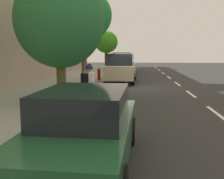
{
  "coord_description": "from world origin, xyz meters",
  "views": [
    {
      "loc": [
        0.03,
        16.33,
        2.27
      ],
      "look_at": [
        0.68,
        7.28,
        0.93
      ],
      "focal_mm": 43.67,
      "sensor_mm": 36.0,
      "label": 1
    }
  ],
  "objects_px": {
    "street_tree_near_cyclist": "(106,42)",
    "cyclist_with_backpack": "(89,82)",
    "parked_suv_dark_blue_nearest": "(122,62)",
    "parked_suv_tan_second": "(121,68)",
    "bicycle_at_curb": "(93,103)",
    "parked_sedan_green_mid": "(84,129)",
    "street_tree_mid_block": "(84,16)",
    "fire_hydrant": "(99,74)",
    "street_tree_far_end": "(60,20)"
  },
  "relations": [
    {
      "from": "cyclist_with_backpack",
      "to": "street_tree_mid_block",
      "type": "height_order",
      "value": "street_tree_mid_block"
    },
    {
      "from": "bicycle_at_curb",
      "to": "parked_suv_dark_blue_nearest",
      "type": "bearing_deg",
      "value": -91.55
    },
    {
      "from": "fire_hydrant",
      "to": "bicycle_at_curb",
      "type": "bearing_deg",
      "value": 95.51
    },
    {
      "from": "parked_suv_tan_second",
      "to": "cyclist_with_backpack",
      "type": "distance_m",
      "value": 8.97
    },
    {
      "from": "parked_suv_dark_blue_nearest",
      "to": "bicycle_at_curb",
      "type": "distance_m",
      "value": 17.47
    },
    {
      "from": "cyclist_with_backpack",
      "to": "fire_hydrant",
      "type": "distance_m",
      "value": 8.88
    },
    {
      "from": "street_tree_mid_block",
      "to": "street_tree_far_end",
      "type": "height_order",
      "value": "street_tree_mid_block"
    },
    {
      "from": "parked_sedan_green_mid",
      "to": "bicycle_at_curb",
      "type": "bearing_deg",
      "value": -83.94
    },
    {
      "from": "parked_suv_dark_blue_nearest",
      "to": "cyclist_with_backpack",
      "type": "xyz_separation_m",
      "value": [
        0.69,
        17.02,
        0.04
      ]
    },
    {
      "from": "parked_sedan_green_mid",
      "to": "street_tree_near_cyclist",
      "type": "xyz_separation_m",
      "value": [
        2.05,
        -26.71,
        2.34
      ]
    },
    {
      "from": "bicycle_at_curb",
      "to": "cyclist_with_backpack",
      "type": "xyz_separation_m",
      "value": [
        0.22,
        -0.44,
        0.7
      ]
    },
    {
      "from": "street_tree_near_cyclist",
      "to": "bicycle_at_curb",
      "type": "bearing_deg",
      "value": 94.04
    },
    {
      "from": "fire_hydrant",
      "to": "parked_suv_tan_second",
      "type": "bearing_deg",
      "value": -176.79
    },
    {
      "from": "parked_suv_tan_second",
      "to": "parked_suv_dark_blue_nearest",
      "type": "bearing_deg",
      "value": -88.61
    },
    {
      "from": "street_tree_mid_block",
      "to": "fire_hydrant",
      "type": "distance_m",
      "value": 4.33
    },
    {
      "from": "parked_suv_tan_second",
      "to": "bicycle_at_curb",
      "type": "bearing_deg",
      "value": 85.91
    },
    {
      "from": "street_tree_mid_block",
      "to": "street_tree_near_cyclist",
      "type": "bearing_deg",
      "value": -90.0
    },
    {
      "from": "bicycle_at_curb",
      "to": "parked_suv_tan_second",
      "type": "bearing_deg",
      "value": -94.09
    },
    {
      "from": "parked_sedan_green_mid",
      "to": "street_tree_far_end",
      "type": "xyz_separation_m",
      "value": [
        2.05,
        -6.17,
        2.7
      ]
    },
    {
      "from": "parked_sedan_green_mid",
      "to": "fire_hydrant",
      "type": "height_order",
      "value": "parked_sedan_green_mid"
    },
    {
      "from": "parked_suv_dark_blue_nearest",
      "to": "street_tree_near_cyclist",
      "type": "bearing_deg",
      "value": -66.47
    },
    {
      "from": "cyclist_with_backpack",
      "to": "bicycle_at_curb",
      "type": "bearing_deg",
      "value": 116.7
    },
    {
      "from": "parked_sedan_green_mid",
      "to": "street_tree_mid_block",
      "type": "distance_m",
      "value": 12.47
    },
    {
      "from": "bicycle_at_curb",
      "to": "street_tree_mid_block",
      "type": "relative_size",
      "value": 0.27
    },
    {
      "from": "parked_suv_dark_blue_nearest",
      "to": "parked_sedan_green_mid",
      "type": "distance_m",
      "value": 22.04
    },
    {
      "from": "street_tree_near_cyclist",
      "to": "street_tree_mid_block",
      "type": "height_order",
      "value": "street_tree_mid_block"
    },
    {
      "from": "parked_suv_tan_second",
      "to": "street_tree_mid_block",
      "type": "bearing_deg",
      "value": 44.25
    },
    {
      "from": "street_tree_near_cyclist",
      "to": "street_tree_mid_block",
      "type": "distance_m",
      "value": 14.98
    },
    {
      "from": "street_tree_near_cyclist",
      "to": "street_tree_far_end",
      "type": "distance_m",
      "value": 20.55
    },
    {
      "from": "cyclist_with_backpack",
      "to": "street_tree_near_cyclist",
      "type": "relative_size",
      "value": 0.41
    },
    {
      "from": "cyclist_with_backpack",
      "to": "parked_suv_tan_second",
      "type": "bearing_deg",
      "value": -95.68
    },
    {
      "from": "street_tree_mid_block",
      "to": "fire_hydrant",
      "type": "height_order",
      "value": "street_tree_mid_block"
    },
    {
      "from": "parked_suv_dark_blue_nearest",
      "to": "street_tree_mid_block",
      "type": "relative_size",
      "value": 0.82
    },
    {
      "from": "parked_suv_tan_second",
      "to": "parked_sedan_green_mid",
      "type": "xyz_separation_m",
      "value": [
        0.18,
        13.95,
        -0.27
      ]
    },
    {
      "from": "parked_sedan_green_mid",
      "to": "bicycle_at_curb",
      "type": "height_order",
      "value": "parked_sedan_green_mid"
    },
    {
      "from": "bicycle_at_curb",
      "to": "street_tree_near_cyclist",
      "type": "distance_m",
      "value": 22.35
    },
    {
      "from": "cyclist_with_backpack",
      "to": "fire_hydrant",
      "type": "xyz_separation_m",
      "value": [
        0.68,
        -8.84,
        -0.5
      ]
    },
    {
      "from": "parked_suv_dark_blue_nearest",
      "to": "parked_suv_tan_second",
      "type": "height_order",
      "value": "same"
    },
    {
      "from": "cyclist_with_backpack",
      "to": "street_tree_mid_block",
      "type": "bearing_deg",
      "value": -78.76
    },
    {
      "from": "cyclist_with_backpack",
      "to": "street_tree_far_end",
      "type": "xyz_separation_m",
      "value": [
        1.34,
        -1.14,
        2.39
      ]
    },
    {
      "from": "parked_suv_dark_blue_nearest",
      "to": "street_tree_far_end",
      "type": "bearing_deg",
      "value": 82.7
    },
    {
      "from": "street_tree_far_end",
      "to": "parked_suv_dark_blue_nearest",
      "type": "bearing_deg",
      "value": -97.3
    },
    {
      "from": "street_tree_near_cyclist",
      "to": "street_tree_far_end",
      "type": "relative_size",
      "value": 0.8
    },
    {
      "from": "parked_suv_dark_blue_nearest",
      "to": "street_tree_near_cyclist",
      "type": "xyz_separation_m",
      "value": [
        2.03,
        -4.67,
        2.06
      ]
    },
    {
      "from": "parked_suv_tan_second",
      "to": "bicycle_at_curb",
      "type": "relative_size",
      "value": 3.06
    },
    {
      "from": "parked_suv_tan_second",
      "to": "street_tree_mid_block",
      "type": "height_order",
      "value": "street_tree_mid_block"
    },
    {
      "from": "parked_suv_dark_blue_nearest",
      "to": "street_tree_near_cyclist",
      "type": "height_order",
      "value": "street_tree_near_cyclist"
    },
    {
      "from": "parked_suv_dark_blue_nearest",
      "to": "bicycle_at_curb",
      "type": "relative_size",
      "value": 3.01
    },
    {
      "from": "street_tree_far_end",
      "to": "parked_sedan_green_mid",
      "type": "bearing_deg",
      "value": 108.37
    },
    {
      "from": "street_tree_near_cyclist",
      "to": "cyclist_with_backpack",
      "type": "bearing_deg",
      "value": 93.54
    }
  ]
}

